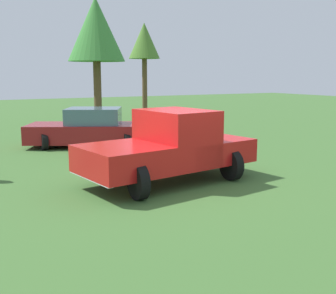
% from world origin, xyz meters
% --- Properties ---
extents(ground_plane, '(80.00, 80.00, 0.00)m').
position_xyz_m(ground_plane, '(0.00, 0.00, 0.00)').
color(ground_plane, '#3D662D').
extents(pickup_truck, '(2.82, 4.69, 1.82)m').
position_xyz_m(pickup_truck, '(0.33, 0.06, 0.94)').
color(pickup_truck, black).
rests_on(pickup_truck, ground_plane).
extents(sedan_near, '(3.72, 4.82, 1.45)m').
position_xyz_m(sedan_near, '(6.51, 0.14, 0.66)').
color(sedan_near, black).
rests_on(sedan_near, ground_plane).
extents(tree_back_left, '(2.10, 2.10, 6.14)m').
position_xyz_m(tree_back_left, '(17.46, -7.47, 4.83)').
color(tree_back_left, brown).
rests_on(tree_back_left, ground_plane).
extents(tree_side, '(2.99, 2.99, 6.67)m').
position_xyz_m(tree_side, '(12.87, -2.47, 4.97)').
color(tree_side, brown).
rests_on(tree_side, ground_plane).
extents(traffic_cone, '(0.32, 0.32, 0.55)m').
position_xyz_m(traffic_cone, '(4.71, -4.22, 0.28)').
color(traffic_cone, orange).
rests_on(traffic_cone, ground_plane).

